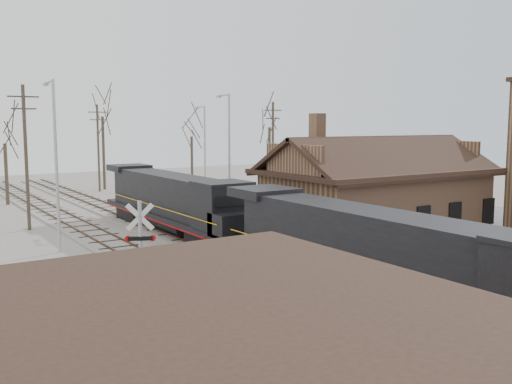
# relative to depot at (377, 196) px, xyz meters

# --- Properties ---
(ground) EXTENTS (140.00, 140.00, 0.00)m
(ground) POSITION_rel_depot_xyz_m (-11.99, -12.00, -2.41)
(ground) COLOR #9B968C
(ground) RESTS_ON ground
(road) EXTENTS (60.00, 9.00, 0.03)m
(road) POSITION_rel_depot_xyz_m (-11.99, -12.00, -2.39)
(road) COLOR #5E5E63
(road) RESTS_ON ground
(track_main) EXTENTS (3.40, 90.00, 0.24)m
(track_main) POSITION_rel_depot_xyz_m (-11.99, 3.00, -2.34)
(track_main) COLOR #9B968C
(track_main) RESTS_ON ground
(track_siding) EXTENTS (3.40, 90.00, 0.24)m
(track_siding) POSITION_rel_depot_xyz_m (-16.49, 3.00, -2.34)
(track_siding) COLOR #9B968C
(track_siding) RESTS_ON ground
(depot) EXTENTS (15.20, 9.31, 7.90)m
(depot) POSITION_rel_depot_xyz_m (0.00, 0.00, 0.00)
(depot) COLOR #986C4E
(depot) RESTS_ON ground
(locomotive_lead) EXTENTS (2.75, 18.40, 4.08)m
(locomotive_lead) POSITION_rel_depot_xyz_m (-11.99, -12.60, -0.26)
(locomotive_lead) COLOR black
(locomotive_lead) RESTS_ON ground
(locomotive_trailing) EXTENTS (2.75, 18.40, 3.86)m
(locomotive_trailing) POSITION_rel_depot_xyz_m (-11.99, 6.08, -0.26)
(locomotive_trailing) COLOR black
(locomotive_trailing) RESTS_ON ground
(crossbuck_far) EXTENTS (1.13, 0.58, 4.25)m
(crossbuck_far) POSITION_rel_depot_xyz_m (-19.42, -6.62, -0.43)
(crossbuck_far) COLOR #A5A8AD
(crossbuck_far) RESTS_ON ground
(streetlight_a) EXTENTS (0.25, 2.04, 9.65)m
(streetlight_a) POSITION_rel_depot_xyz_m (-19.68, 5.19, 2.96)
(streetlight_a) COLOR #A5A8AD
(streetlight_a) RESTS_ON ground
(streetlight_b) EXTENTS (0.25, 2.04, 9.58)m
(streetlight_b) POSITION_rel_depot_xyz_m (-4.69, 11.77, 2.92)
(streetlight_b) COLOR #A5A8AD
(streetlight_b) RESTS_ON ground
(streetlight_c) EXTENTS (0.25, 2.04, 8.94)m
(streetlight_c) POSITION_rel_depot_xyz_m (-1.66, 21.65, 2.60)
(streetlight_c) COLOR #A5A8AD
(streetlight_c) RESTS_ON ground
(utility_pole_a) EXTENTS (2.00, 0.24, 9.82)m
(utility_pole_a) POSITION_rel_depot_xyz_m (-19.69, 13.12, 2.73)
(utility_pole_a) COLOR #382D23
(utility_pole_a) RESTS_ON ground
(utility_pole_b) EXTENTS (2.00, 0.24, 9.23)m
(utility_pole_b) POSITION_rel_depot_xyz_m (-8.67, 32.36, 2.43)
(utility_pole_b) COLOR #382D23
(utility_pole_b) RESTS_ON ground
(utility_pole_c) EXTENTS (2.00, 0.24, 9.32)m
(utility_pole_c) POSITION_rel_depot_xyz_m (4.34, 18.60, 2.47)
(utility_pole_c) COLOR #382D23
(utility_pole_c) RESTS_ON ground
(tree_b) EXTENTS (3.66, 3.66, 8.96)m
(tree_b) POSITION_rel_depot_xyz_m (-18.71, 27.11, 3.96)
(tree_b) COLOR #382D23
(tree_b) RESTS_ON ground
(tree_c) EXTENTS (5.33, 5.33, 13.05)m
(tree_c) POSITION_rel_depot_xyz_m (-7.56, 34.09, 6.89)
(tree_c) COLOR #382D23
(tree_c) RESTS_ON ground
(tree_d) EXTENTS (3.82, 3.82, 9.35)m
(tree_d) POSITION_rel_depot_xyz_m (2.59, 32.85, 4.24)
(tree_d) COLOR #382D23
(tree_d) RESTS_ON ground
(tree_e) EXTENTS (4.56, 4.56, 11.16)m
(tree_e) POSITION_rel_depot_xyz_m (7.58, 23.96, 5.54)
(tree_e) COLOR #382D23
(tree_e) RESTS_ON ground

